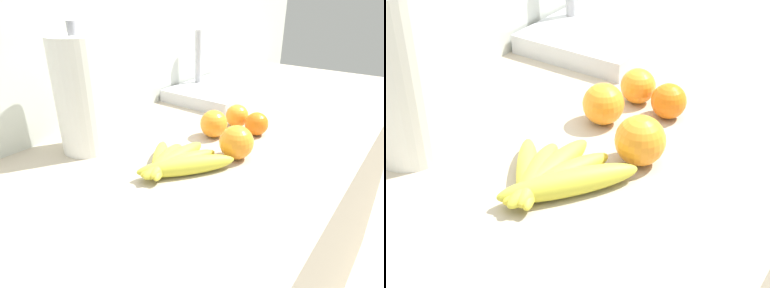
# 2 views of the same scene
# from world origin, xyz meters

# --- Properties ---
(counter) EXTENTS (1.77, 0.70, 0.95)m
(counter) POSITION_xyz_m (0.00, 0.00, 0.47)
(counter) COLOR #ADA08C
(counter) RESTS_ON ground
(wall_back) EXTENTS (2.17, 0.06, 1.30)m
(wall_back) POSITION_xyz_m (0.00, 0.38, 0.65)
(wall_back) COLOR silver
(wall_back) RESTS_ON ground
(banana_bunch) EXTENTS (0.21, 0.22, 0.04)m
(banana_bunch) POSITION_xyz_m (-0.38, -0.02, 0.97)
(banana_bunch) COLOR gold
(banana_bunch) RESTS_ON counter
(orange_right) EXTENTS (0.06, 0.06, 0.06)m
(orange_right) POSITION_xyz_m (-0.09, -0.07, 0.98)
(orange_right) COLOR orange
(orange_right) RESTS_ON counter
(orange_back_right) EXTENTS (0.07, 0.07, 0.07)m
(orange_back_right) POSITION_xyz_m (-0.07, -0.00, 0.98)
(orange_back_right) COLOR orange
(orange_back_right) RESTS_ON counter
(orange_far_right) EXTENTS (0.07, 0.07, 0.07)m
(orange_far_right) POSITION_xyz_m (-0.17, 0.01, 0.98)
(orange_far_right) COLOR orange
(orange_far_right) RESTS_ON counter
(orange_back_left) EXTENTS (0.08, 0.08, 0.08)m
(orange_back_left) POSITION_xyz_m (-0.24, -0.10, 0.99)
(orange_back_left) COLOR orange
(orange_back_left) RESTS_ON counter
(paper_towel_roll) EXTENTS (0.12, 0.12, 0.31)m
(paper_towel_roll) POSITION_xyz_m (-0.42, 0.23, 1.09)
(paper_towel_roll) COLOR white
(paper_towel_roll) RESTS_ON counter
(sink_basin) EXTENTS (0.35, 0.28, 0.24)m
(sink_basin) POSITION_xyz_m (0.15, 0.21, 0.97)
(sink_basin) COLOR #B7BABF
(sink_basin) RESTS_ON counter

